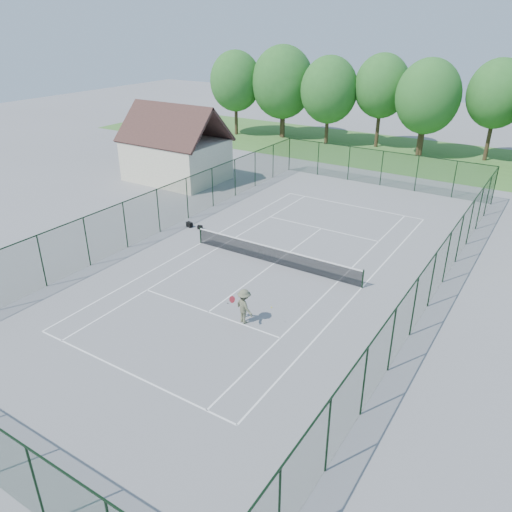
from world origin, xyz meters
name	(u,v)px	position (x,y,z in m)	size (l,w,h in m)	color
ground	(274,263)	(0.00, 0.00, 0.00)	(140.00, 140.00, 0.00)	gray
grass_far	(419,156)	(0.00, 30.00, 0.01)	(80.00, 16.00, 0.01)	#4A8034
court_lines	(274,263)	(0.00, 0.00, 0.00)	(11.05, 23.85, 0.01)	white
tennis_net	(274,255)	(0.00, 0.00, 0.58)	(11.08, 0.08, 1.10)	black
fence_enclosure	(275,239)	(0.00, 0.00, 1.56)	(18.05, 36.05, 3.02)	#173822
utility_building	(175,144)	(-16.00, 10.00, 3.12)	(8.60, 6.27, 6.63)	#EEE6C5
tree_line_far	(428,97)	(0.00, 30.00, 5.99)	(39.40, 6.40, 9.70)	#43321F
sports_bag_a	(189,225)	(-7.86, 1.74, 0.18)	(0.44, 0.27, 0.35)	black
sports_bag_b	(200,227)	(-7.02, 1.84, 0.13)	(0.33, 0.20, 0.26)	black
tennis_player	(244,306)	(2.01, -6.18, 0.88)	(2.14, 1.03, 1.76)	#5F6248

